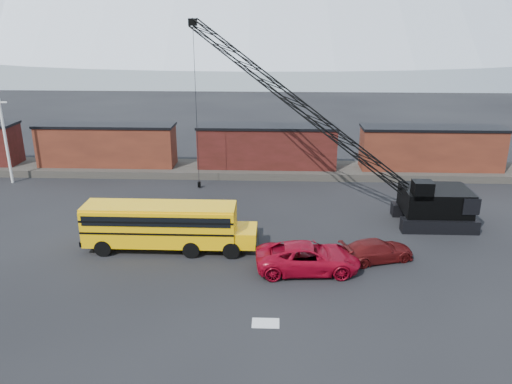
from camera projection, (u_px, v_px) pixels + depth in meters
ground at (259, 284)px, 29.31m from camera, size 160.00×160.00×0.00m
gravel_berm at (267, 170)px, 49.93m from camera, size 120.00×5.00×0.70m
boxcar_west_near at (107, 145)px, 49.76m from camera, size 13.70×3.10×4.17m
boxcar_mid at (267, 146)px, 49.13m from camera, size 13.70×3.10×4.17m
boxcar_east_near at (431, 148)px, 48.50m from camera, size 13.70×3.10×4.17m
utility_pole at (6, 140)px, 45.85m from camera, size 1.40×0.24×8.00m
snow_patch at (266, 323)px, 25.51m from camera, size 1.40×0.90×0.02m
school_bus at (166, 225)px, 33.07m from camera, size 11.65×2.65×3.19m
red_pickup at (308, 257)px, 30.55m from camera, size 6.60×3.40×1.78m
maroon_suv at (377, 250)px, 31.92m from camera, size 5.15×3.34×1.39m
crawler_crane at (298, 104)px, 39.10m from camera, size 22.18×10.16×14.92m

